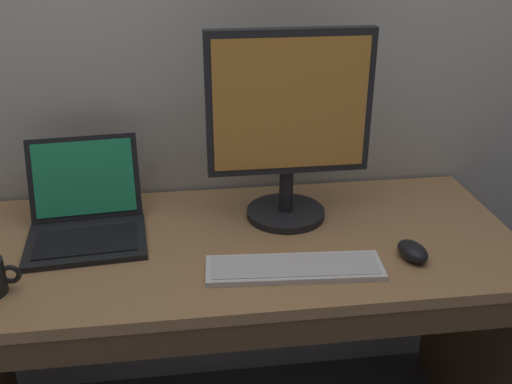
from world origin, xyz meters
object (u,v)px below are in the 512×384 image
external_monitor (289,123)px  laptop_black (86,220)px  computer_mouse (413,251)px  wired_keyboard (294,268)px

external_monitor → laptop_black: bearing=-177.7°
laptop_black → external_monitor: external_monitor is taller
external_monitor → computer_mouse: bearing=-42.7°
wired_keyboard → computer_mouse: size_ratio=4.40×
laptop_black → computer_mouse: 0.88m
laptop_black → external_monitor: (0.56, 0.02, 0.25)m
external_monitor → wired_keyboard: external_monitor is taller
laptop_black → wired_keyboard: (0.53, -0.25, -0.04)m
external_monitor → computer_mouse: 0.47m
external_monitor → wired_keyboard: bearing=-96.2°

